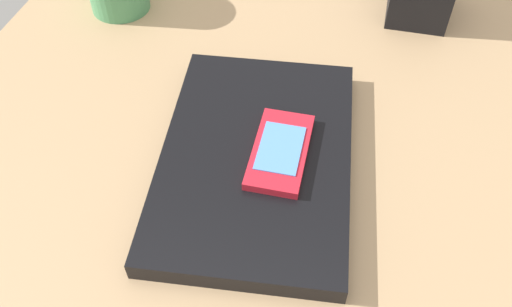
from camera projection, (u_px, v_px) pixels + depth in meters
desk_surface at (216, 227)px, 58.91cm from camera, size 120.00×80.00×3.00cm
laptop_closed at (256, 158)px, 61.81cm from camera, size 34.17×24.86×2.34cm
cell_phone_on_laptop at (280, 151)px, 60.25cm from camera, size 11.76×6.30×1.15cm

